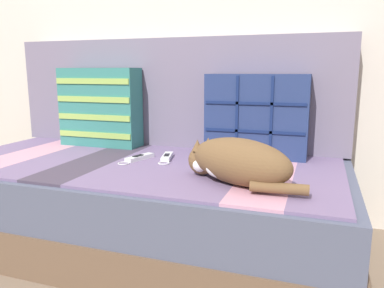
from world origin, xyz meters
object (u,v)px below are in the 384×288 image
sleeping_cat (235,162)px  game_remote_near (167,157)px  throw_pillow_striped (100,107)px  game_remote_far (139,158)px  couch (142,200)px  throw_pillow_quilted (256,116)px

sleeping_cat → game_remote_near: (-0.35, 0.25, -0.07)m
throw_pillow_striped → game_remote_far: size_ratio=2.10×
game_remote_near → throw_pillow_striped: bearing=157.1°
couch → sleeping_cat: 0.56m
throw_pillow_quilted → throw_pillow_striped: size_ratio=1.07×
sleeping_cat → throw_pillow_quilted: bearing=90.4°
throw_pillow_quilted → game_remote_near: bearing=-152.0°
couch → throw_pillow_quilted: size_ratio=3.95×
throw_pillow_quilted → throw_pillow_striped: 0.79m
throw_pillow_quilted → game_remote_near: (-0.35, -0.19, -0.17)m
throw_pillow_quilted → game_remote_far: throw_pillow_quilted is taller
throw_pillow_quilted → game_remote_far: bearing=-152.4°
couch → sleeping_cat: size_ratio=3.96×
couch → game_remote_near: size_ratio=9.33×
throw_pillow_quilted → couch: bearing=-152.4°
throw_pillow_quilted → throw_pillow_striped: (-0.79, -0.00, 0.01)m
throw_pillow_striped → game_remote_far: bearing=-35.8°
throw_pillow_striped → game_remote_far: 0.45m
sleeping_cat → throw_pillow_striped: bearing=151.2°
couch → game_remote_far: 0.19m
game_remote_near → game_remote_far: size_ratio=0.95×
throw_pillow_quilted → game_remote_far: size_ratio=2.26×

